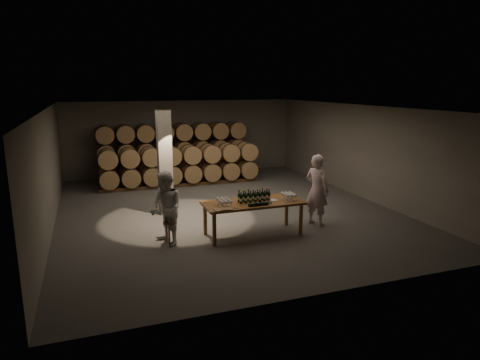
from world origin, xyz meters
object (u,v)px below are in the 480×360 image
object	(u,v)px
plate	(273,200)
stool	(170,226)
notebook_near	(226,209)
person_woman	(166,209)
person_man	(317,190)
bottle_cluster	(254,197)
tasting_table	(253,206)

from	to	relation	value
plate	stool	xyz separation A→B (m)	(-2.69, 0.19, -0.45)
notebook_near	person_woman	size ratio (longest dim) A/B	0.15
plate	person_man	size ratio (longest dim) A/B	0.12
bottle_cluster	plate	distance (m)	0.50
tasting_table	bottle_cluster	bearing A→B (deg)	31.60
person_man	notebook_near	bearing A→B (deg)	77.35
plate	notebook_near	world-z (taller)	notebook_near
person_woman	bottle_cluster	bearing A→B (deg)	68.66
bottle_cluster	stool	size ratio (longest dim) A/B	1.54
notebook_near	tasting_table	bearing A→B (deg)	41.29
tasting_table	notebook_near	world-z (taller)	notebook_near
tasting_table	person_woman	xyz separation A→B (m)	(-2.25, 0.09, 0.12)
notebook_near	person_man	world-z (taller)	person_man
notebook_near	person_woman	bearing A→B (deg)	172.91
bottle_cluster	notebook_near	size ratio (longest dim) A/B	3.09
person_man	person_woman	world-z (taller)	person_man
tasting_table	person_man	distance (m)	2.01
tasting_table	person_man	size ratio (longest dim) A/B	1.29
stool	tasting_table	bearing A→B (deg)	-3.19
person_man	plate	bearing A→B (deg)	74.79
stool	person_woman	xyz separation A→B (m)	(-0.08, -0.04, 0.46)
person_woman	plate	bearing A→B (deg)	67.08
tasting_table	person_woman	size ratio (longest dim) A/B	1.42
tasting_table	plate	world-z (taller)	plate
plate	person_man	xyz separation A→B (m)	(1.47, 0.26, 0.10)
notebook_near	person_woman	world-z (taller)	person_woman
bottle_cluster	person_man	size ratio (longest dim) A/B	0.43
tasting_table	person_man	xyz separation A→B (m)	(1.99, 0.20, 0.21)
tasting_table	notebook_near	size ratio (longest dim) A/B	9.33
plate	person_man	distance (m)	1.49
person_woman	stool	bearing A→B (deg)	93.40
plate	person_woman	world-z (taller)	person_woman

